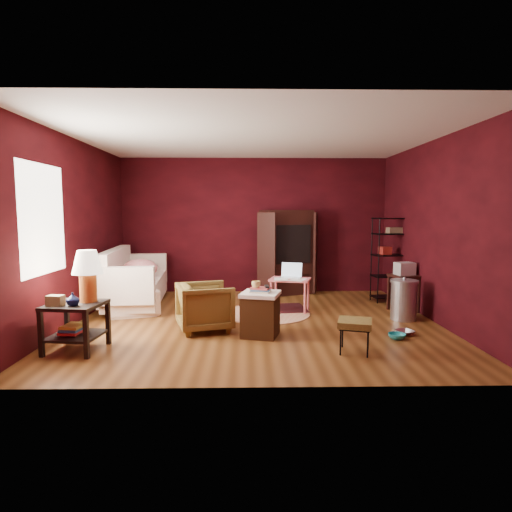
{
  "coord_description": "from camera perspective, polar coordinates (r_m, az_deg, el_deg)",
  "views": [
    {
      "loc": [
        -0.13,
        -6.49,
        1.7
      ],
      "look_at": [
        0.0,
        0.2,
        1.0
      ],
      "focal_mm": 30.0,
      "sensor_mm": 36.0,
      "label": 1
    }
  ],
  "objects": [
    {
      "name": "footstool",
      "position": [
        5.34,
        13.07,
        -8.87
      ],
      "size": [
        0.49,
        0.49,
        0.4
      ],
      "rotation": [
        0.0,
        0.0,
        -0.29
      ],
      "color": "black",
      "rests_on": "ground"
    },
    {
      "name": "tv_armoire",
      "position": [
        8.79,
        4.12,
        0.73
      ],
      "size": [
        1.27,
        0.99,
        1.72
      ],
      "rotation": [
        0.0,
        0.0,
        0.36
      ],
      "color": "black",
      "rests_on": "ground"
    },
    {
      "name": "small_stand",
      "position": [
        7.67,
        19.18,
        -2.39
      ],
      "size": [
        0.5,
        0.5,
        0.84
      ],
      "rotation": [
        0.0,
        0.0,
        0.22
      ],
      "color": "black",
      "rests_on": "ground"
    },
    {
      "name": "pet_bowl_steel",
      "position": [
        6.34,
        19.25,
        -8.79
      ],
      "size": [
        0.25,
        0.14,
        0.24
      ],
      "primitive_type": "imported",
      "rotation": [
        0.0,
        0.0,
        0.35
      ],
      "color": "silver",
      "rests_on": "ground"
    },
    {
      "name": "wire_shelving",
      "position": [
        8.46,
        17.94,
        0.05
      ],
      "size": [
        0.81,
        0.44,
        1.59
      ],
      "rotation": [
        0.0,
        0.0,
        0.14
      ],
      "color": "black",
      "rests_on": "ground"
    },
    {
      "name": "laptop_desk",
      "position": [
        7.3,
        4.58,
        -3.46
      ],
      "size": [
        0.76,
        0.65,
        0.82
      ],
      "rotation": [
        0.0,
        0.0,
        -0.28
      ],
      "color": "#FF747F",
      "rests_on": "ground"
    },
    {
      "name": "side_table",
      "position": [
        5.66,
        -22.22,
        -4.27
      ],
      "size": [
        0.7,
        0.7,
        1.23
      ],
      "rotation": [
        0.0,
        0.0,
        -0.13
      ],
      "color": "black",
      "rests_on": "ground"
    },
    {
      "name": "trash_can",
      "position": [
        7.14,
        19.09,
        -5.51
      ],
      "size": [
        0.47,
        0.47,
        0.68
      ],
      "rotation": [
        0.0,
        0.0,
        0.1
      ],
      "color": "silver",
      "rests_on": "ground"
    },
    {
      "name": "vase",
      "position": [
        5.51,
        -23.23,
        -5.34
      ],
      "size": [
        0.21,
        0.21,
        0.15
      ],
      "primitive_type": "imported",
      "rotation": [
        0.0,
        0.0,
        -0.42
      ],
      "color": "#0C143E",
      "rests_on": "side_table"
    },
    {
      "name": "sofa_cushions",
      "position": [
        8.03,
        -16.08,
        -3.14
      ],
      "size": [
        1.11,
        2.32,
        0.94
      ],
      "rotation": [
        0.0,
        0.0,
        0.09
      ],
      "color": "white",
      "rests_on": "sofa"
    },
    {
      "name": "rug_round",
      "position": [
        7.18,
        1.33,
        -7.67
      ],
      "size": [
        1.51,
        1.51,
        0.01
      ],
      "rotation": [
        0.0,
        0.0,
        -0.04
      ],
      "color": "#F4E8CB",
      "rests_on": "ground"
    },
    {
      "name": "pet_bowl_turquoise",
      "position": [
        6.09,
        18.31,
        -9.41
      ],
      "size": [
        0.24,
        0.11,
        0.23
      ],
      "primitive_type": "imported",
      "rotation": [
        0.0,
        0.0,
        0.17
      ],
      "color": "teal",
      "rests_on": "ground"
    },
    {
      "name": "armchair",
      "position": [
        6.2,
        -6.83,
        -6.43
      ],
      "size": [
        0.86,
        0.89,
        0.75
      ],
      "primitive_type": "imported",
      "rotation": [
        0.0,
        0.0,
        1.87
      ],
      "color": "black",
      "rests_on": "ground"
    },
    {
      "name": "mug",
      "position": [
        5.76,
        0.01,
        -3.69
      ],
      "size": [
        0.12,
        0.1,
        0.12
      ],
      "primitive_type": "imported",
      "rotation": [
        0.0,
        0.0,
        -0.05
      ],
      "color": "#E5C370",
      "rests_on": "hamper"
    },
    {
      "name": "room",
      "position": [
        6.48,
        -0.31,
        3.35
      ],
      "size": [
        5.54,
        5.04,
        2.84
      ],
      "color": "brown",
      "rests_on": "ground"
    },
    {
      "name": "sofa",
      "position": [
        8.06,
        -16.1,
        -3.54
      ],
      "size": [
        1.16,
        2.13,
        0.8
      ],
      "primitive_type": "imported",
      "rotation": [
        0.0,
        0.0,
        1.86
      ],
      "color": "white",
      "rests_on": "ground"
    },
    {
      "name": "rug_oriental",
      "position": [
        7.5,
        2.27,
        -7.01
      ],
      "size": [
        1.2,
        0.87,
        0.01
      ],
      "rotation": [
        0.0,
        0.0,
        0.12
      ],
      "color": "#4D141B",
      "rests_on": "ground"
    },
    {
      "name": "hamper",
      "position": [
        5.89,
        0.59,
        -7.64
      ],
      "size": [
        0.6,
        0.6,
        0.69
      ],
      "rotation": [
        0.0,
        0.0,
        -0.26
      ],
      "color": "#45230F",
      "rests_on": "ground"
    }
  ]
}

